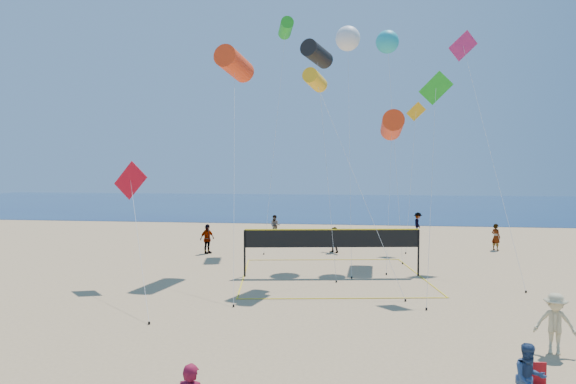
# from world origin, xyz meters

# --- Properties ---
(ocean) EXTENTS (140.00, 50.00, 0.03)m
(ocean) POSITION_xyz_m (0.00, 62.00, 0.01)
(ocean) COLOR navy
(ocean) RESTS_ON ground
(bystander_a) EXTENTS (0.89, 0.75, 1.64)m
(bystander_a) POSITION_xyz_m (4.69, -0.16, 0.82)
(bystander_a) COLOR navy
(bystander_a) RESTS_ON ground
(bystander_b) EXTENTS (1.35, 1.01, 1.86)m
(bystander_b) POSITION_xyz_m (6.75, 3.91, 0.93)
(bystander_b) COLOR #C9B786
(bystander_b) RESTS_ON ground
(far_person_0) EXTENTS (1.01, 1.19, 1.92)m
(far_person_0) POSITION_xyz_m (-8.78, 19.79, 0.96)
(far_person_0) COLOR gray
(far_person_0) RESTS_ON ground
(far_person_1) EXTENTS (1.50, 1.40, 1.69)m
(far_person_1) POSITION_xyz_m (-0.60, 21.24, 0.84)
(far_person_1) COLOR gray
(far_person_1) RESTS_ON ground
(far_person_2) EXTENTS (0.74, 0.78, 1.80)m
(far_person_2) POSITION_xyz_m (10.19, 23.52, 0.90)
(far_person_2) COLOR gray
(far_person_2) RESTS_ON ground
(far_person_3) EXTENTS (0.86, 0.69, 1.68)m
(far_person_3) POSITION_xyz_m (-5.68, 28.68, 0.84)
(far_person_3) COLOR gray
(far_person_3) RESTS_ON ground
(far_person_4) EXTENTS (0.72, 1.20, 1.82)m
(far_person_4) POSITION_xyz_m (5.96, 31.01, 0.91)
(far_person_4) COLOR gray
(far_person_4) RESTS_ON ground
(camp_chair) EXTENTS (0.58, 0.71, 1.14)m
(camp_chair) POSITION_xyz_m (4.97, 0.21, 0.58)
(camp_chair) COLOR #B01418
(camp_chair) RESTS_ON ground
(volleyball_net) EXTENTS (10.44, 10.31, 2.46)m
(volleyball_net) POSITION_xyz_m (-0.45, 13.99, 1.69)
(volleyball_net) COLOR black
(volleyball_net) RESTS_ON ground
(kite_0) EXTENTS (2.70, 9.73, 12.16)m
(kite_0) POSITION_xyz_m (-5.95, 15.78, 11.34)
(kite_0) COLOR #F93B13
(kite_0) RESTS_ON ground
(kite_1) EXTENTS (1.99, 3.18, 12.09)m
(kite_1) POSITION_xyz_m (-1.29, 14.52, 11.48)
(kite_1) COLOR black
(kite_1) RESTS_ON ground
(kite_2) EXTENTS (4.75, 4.83, 10.45)m
(kite_2) POSITION_xyz_m (-1.28, 13.24, 9.93)
(kite_2) COLOR yellow
(kite_2) RESTS_ON ground
(kite_3) EXTENTS (4.37, 6.38, 5.95)m
(kite_3) POSITION_xyz_m (-9.90, 10.95, 4.81)
(kite_3) COLOR red
(kite_3) RESTS_ON ground
(kite_4) EXTENTS (1.71, 4.52, 10.12)m
(kite_4) POSITION_xyz_m (4.37, 12.23, 8.77)
(kite_4) COLOR green
(kite_4) RESTS_ON ground
(kite_5) EXTENTS (2.17, 8.74, 13.85)m
(kite_5) POSITION_xyz_m (7.21, 19.57, 12.19)
(kite_5) COLOR #C92665
(kite_5) RESTS_ON ground
(kite_6) EXTENTS (1.95, 7.11, 14.23)m
(kite_6) POSITION_xyz_m (0.23, 19.64, 13.47)
(kite_6) COLOR white
(kite_6) RESTS_ON ground
(kite_7) EXTENTS (1.72, 2.65, 13.88)m
(kite_7) POSITION_xyz_m (2.61, 19.54, 13.17)
(kite_7) COLOR #22AFBD
(kite_7) RESTS_ON ground
(kite_8) EXTENTS (1.61, 5.44, 16.02)m
(kite_8) POSITION_xyz_m (-4.19, 24.11, 15.41)
(kite_8) COLOR green
(kite_8) RESTS_ON ground
(kite_9) EXTENTS (1.55, 2.76, 10.09)m
(kite_9) POSITION_xyz_m (4.80, 23.72, 8.67)
(kite_9) COLOR yellow
(kite_9) RESTS_ON ground
(kite_10) EXTENTS (1.32, 5.83, 8.94)m
(kite_10) POSITION_xyz_m (2.89, 18.92, 8.11)
(kite_10) COLOR #F93B13
(kite_10) RESTS_ON ground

